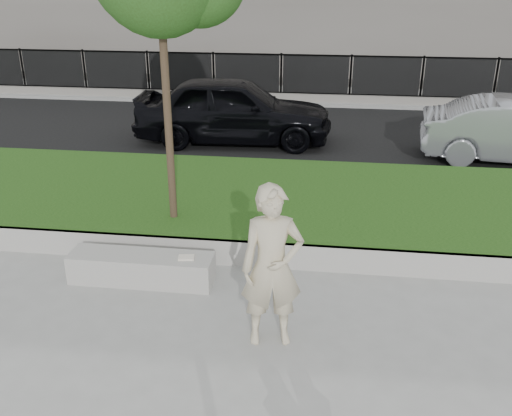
# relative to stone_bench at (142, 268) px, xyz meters

# --- Properties ---
(ground) EXTENTS (90.00, 90.00, 0.00)m
(ground) POSITION_rel_stone_bench_xyz_m (1.50, -0.40, -0.21)
(ground) COLOR gray
(ground) RESTS_ON ground
(grass_bank) EXTENTS (34.00, 4.00, 0.40)m
(grass_bank) POSITION_rel_stone_bench_xyz_m (1.50, 2.60, -0.01)
(grass_bank) COLOR #0F360D
(grass_bank) RESTS_ON ground
(grass_kerb) EXTENTS (34.00, 0.08, 0.40)m
(grass_kerb) POSITION_rel_stone_bench_xyz_m (1.50, 0.64, -0.01)
(grass_kerb) COLOR #A5A19A
(grass_kerb) RESTS_ON ground
(street) EXTENTS (34.00, 7.00, 0.04)m
(street) POSITION_rel_stone_bench_xyz_m (1.50, 8.10, -0.19)
(street) COLOR black
(street) RESTS_ON ground
(far_pavement) EXTENTS (34.00, 3.00, 0.12)m
(far_pavement) POSITION_rel_stone_bench_xyz_m (1.50, 12.60, -0.15)
(far_pavement) COLOR gray
(far_pavement) RESTS_ON ground
(iron_fence) EXTENTS (32.00, 0.30, 1.50)m
(iron_fence) POSITION_rel_stone_bench_xyz_m (1.50, 11.60, 0.33)
(iron_fence) COLOR slate
(iron_fence) RESTS_ON far_pavement
(stone_bench) EXTENTS (2.03, 0.51, 0.42)m
(stone_bench) POSITION_rel_stone_bench_xyz_m (0.00, 0.00, 0.00)
(stone_bench) COLOR #A5A19A
(stone_bench) RESTS_ON ground
(man) EXTENTS (0.80, 0.61, 1.97)m
(man) POSITION_rel_stone_bench_xyz_m (1.96, -1.13, 0.78)
(man) COLOR beige
(man) RESTS_ON ground
(book) EXTENTS (0.24, 0.19, 0.02)m
(book) POSITION_rel_stone_bench_xyz_m (0.66, -0.01, 0.22)
(book) COLOR white
(book) RESTS_ON stone_bench
(car_dark) EXTENTS (4.93, 2.17, 1.65)m
(car_dark) POSITION_rel_stone_bench_xyz_m (0.14, 6.95, 0.66)
(car_dark) COLOR black
(car_dark) RESTS_ON street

